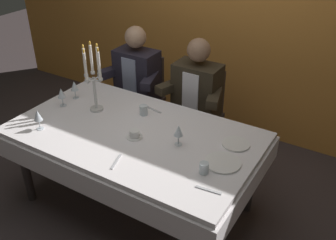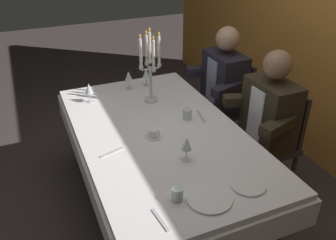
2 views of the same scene
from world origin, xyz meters
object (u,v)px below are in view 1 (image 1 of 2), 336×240
object	(u,v)px
wine_glass_0	(74,86)
candelabra	(93,79)
wine_glass_1	(38,116)
seated_diner_0	(138,75)
coffee_cup_0	(135,134)
seated_diner_1	(197,91)
wine_glass_2	(61,94)
water_tumbler_0	(204,168)
water_tumbler_1	(144,110)
dining_table	(135,144)
wine_glass_3	(179,131)
dinner_plate_0	(236,144)
dinner_plate_1	(223,163)

from	to	relation	value
wine_glass_0	candelabra	bearing A→B (deg)	-12.98
wine_glass_1	seated_diner_0	size ratio (longest dim) A/B	0.13
coffee_cup_0	seated_diner_1	bearing A→B (deg)	88.02
wine_glass_2	water_tumbler_0	distance (m)	1.47
candelabra	wine_glass_1	xyz separation A→B (m)	(-0.18, -0.46, -0.17)
water_tumbler_0	seated_diner_1	world-z (taller)	seated_diner_1
water_tumbler_1	coffee_cup_0	size ratio (longest dim) A/B	0.63
dining_table	coffee_cup_0	bearing A→B (deg)	-48.85
coffee_cup_0	wine_glass_3	bearing A→B (deg)	14.80
dining_table	seated_diner_1	distance (m)	0.90
dinner_plate_0	wine_glass_3	size ratio (longest dim) A/B	1.23
dining_table	candelabra	xyz separation A→B (m)	(-0.47, 0.11, 0.41)
seated_diner_0	wine_glass_2	bearing A→B (deg)	-101.24
water_tumbler_0	coffee_cup_0	world-z (taller)	water_tumbler_0
water_tumbler_0	dinner_plate_0	bearing A→B (deg)	82.68
wine_glass_2	coffee_cup_0	xyz separation A→B (m)	(0.82, -0.08, -0.09)
wine_glass_0	coffee_cup_0	distance (m)	0.86
wine_glass_3	water_tumbler_0	world-z (taller)	wine_glass_3
wine_glass_1	candelabra	bearing A→B (deg)	69.18
dinner_plate_1	water_tumbler_0	size ratio (longest dim) A/B	3.20
wine_glass_0	wine_glass_2	size ratio (longest dim) A/B	1.00
dinner_plate_1	seated_diner_0	world-z (taller)	seated_diner_0
candelabra	coffee_cup_0	size ratio (longest dim) A/B	4.57
seated_diner_0	dining_table	bearing A→B (deg)	-56.26
dining_table	candelabra	size ratio (longest dim) A/B	3.22
water_tumbler_0	coffee_cup_0	xyz separation A→B (m)	(-0.63, 0.11, -0.01)
seated_diner_0	seated_diner_1	size ratio (longest dim) A/B	1.00
dining_table	coffee_cup_0	xyz separation A→B (m)	(0.05, -0.06, 0.15)
dinner_plate_0	wine_glass_0	world-z (taller)	wine_glass_0
wine_glass_1	seated_diner_1	world-z (taller)	seated_diner_1
wine_glass_2	wine_glass_3	bearing A→B (deg)	0.16
dinner_plate_0	wine_glass_0	xyz separation A→B (m)	(-1.51, -0.05, 0.11)
water_tumbler_1	coffee_cup_0	world-z (taller)	water_tumbler_1
dining_table	wine_glass_2	size ratio (longest dim) A/B	11.83
dinner_plate_0	wine_glass_1	distance (m)	1.50
wine_glass_3	water_tumbler_1	distance (m)	0.52
water_tumbler_1	wine_glass_3	bearing A→B (deg)	-26.37
wine_glass_0	water_tumbler_0	size ratio (longest dim) A/B	2.10
dinner_plate_1	water_tumbler_0	xyz separation A→B (m)	(-0.06, -0.16, 0.03)
candelabra	seated_diner_1	size ratio (longest dim) A/B	0.49
dining_table	wine_glass_1	world-z (taller)	wine_glass_1
wine_glass_3	seated_diner_1	distance (m)	0.92
candelabra	coffee_cup_0	distance (m)	0.61
water_tumbler_0	seated_diner_0	world-z (taller)	seated_diner_0
wine_glass_1	dining_table	bearing A→B (deg)	28.39
wine_glass_0	water_tumbler_1	world-z (taller)	wine_glass_0
wine_glass_2	wine_glass_3	size ratio (longest dim) A/B	1.00
water_tumbler_1	coffee_cup_0	distance (m)	0.34
dinner_plate_1	water_tumbler_1	distance (m)	0.88
water_tumbler_1	candelabra	bearing A→B (deg)	-160.08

